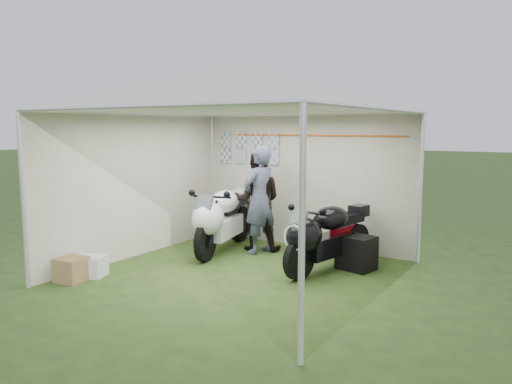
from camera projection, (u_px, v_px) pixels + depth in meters
ground at (240, 274)px, 7.17m from camera, size 80.00×80.00×0.00m
canopy_tent at (240, 92)px, 6.86m from camera, size 5.66×5.66×3.00m
motorcycle_white at (221, 217)px, 8.35m from camera, size 0.80×2.12×1.06m
motorcycle_black at (325, 235)px, 7.22m from camera, size 0.70×1.96×0.97m
paddock_stand at (358, 250)px, 7.90m from camera, size 0.47×0.35×0.32m
person_dark_jacket at (257, 201)px, 8.45m from camera, size 1.02×0.93×1.70m
person_blue_jacket at (260, 200)px, 8.24m from camera, size 0.56×0.73×1.79m
equipment_box at (356, 253)px, 7.35m from camera, size 0.58×0.50×0.50m
crate_0 at (89, 266)px, 7.02m from camera, size 0.52×0.47×0.29m
crate_1 at (72, 269)px, 6.80m from camera, size 0.41×0.41×0.33m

